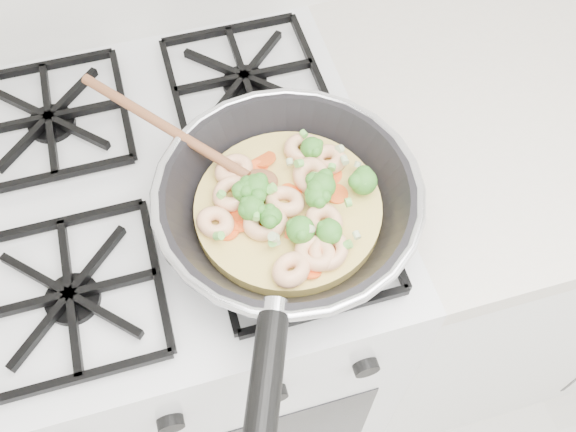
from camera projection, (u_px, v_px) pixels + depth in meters
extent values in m
cube|color=silver|center=(204.00, 308.00, 1.29)|extent=(0.60, 0.60, 0.90)
cube|color=black|center=(167.00, 177.00, 0.90)|extent=(0.56, 0.56, 0.02)
cube|color=white|center=(555.00, 220.00, 1.43)|extent=(1.00, 0.58, 0.86)
torus|color=silver|center=(288.00, 192.00, 0.80)|extent=(0.35, 0.35, 0.01)
cylinder|color=black|center=(263.00, 405.00, 0.66)|extent=(0.11, 0.20, 0.04)
cylinder|color=#D9C05E|center=(288.00, 209.00, 0.83)|extent=(0.24, 0.24, 0.02)
ellipsoid|color=brown|center=(255.00, 184.00, 0.83)|extent=(0.07, 0.08, 0.02)
cylinder|color=brown|center=(164.00, 126.00, 0.85)|extent=(0.19, 0.21, 0.05)
torus|color=#F1BF8F|center=(302.00, 148.00, 0.86)|extent=(0.05, 0.06, 0.03)
torus|color=#F1BF8F|center=(324.00, 221.00, 0.80)|extent=(0.07, 0.07, 0.03)
torus|color=#F1BF8F|center=(285.00, 201.00, 0.81)|extent=(0.08, 0.08, 0.03)
torus|color=#F1BF8F|center=(328.00, 159.00, 0.85)|extent=(0.07, 0.07, 0.03)
torus|color=#F1BF8F|center=(215.00, 223.00, 0.80)|extent=(0.07, 0.07, 0.02)
torus|color=#F1BF8F|center=(232.00, 193.00, 0.82)|extent=(0.08, 0.08, 0.02)
torus|color=#F1BF8F|center=(315.00, 253.00, 0.77)|extent=(0.08, 0.08, 0.02)
torus|color=#F1BF8F|center=(291.00, 270.00, 0.76)|extent=(0.08, 0.08, 0.03)
torus|color=#F1BF8F|center=(265.00, 223.00, 0.80)|extent=(0.06, 0.06, 0.02)
torus|color=#F1BF8F|center=(329.00, 250.00, 0.78)|extent=(0.08, 0.08, 0.02)
torus|color=#F1BF8F|center=(312.00, 176.00, 0.83)|extent=(0.07, 0.07, 0.03)
torus|color=#F1BF8F|center=(234.00, 170.00, 0.84)|extent=(0.07, 0.07, 0.02)
ellipsoid|color=#3F862C|center=(312.00, 148.00, 0.85)|extent=(0.04, 0.04, 0.03)
ellipsoid|color=#3F862C|center=(364.00, 181.00, 0.82)|extent=(0.05, 0.05, 0.04)
ellipsoid|color=#3F862C|center=(301.00, 230.00, 0.78)|extent=(0.05, 0.05, 0.04)
ellipsoid|color=#3F862C|center=(317.00, 197.00, 0.80)|extent=(0.04, 0.04, 0.03)
ellipsoid|color=#3F862C|center=(256.00, 188.00, 0.81)|extent=(0.05, 0.05, 0.04)
ellipsoid|color=#3F862C|center=(244.00, 191.00, 0.81)|extent=(0.04, 0.04, 0.03)
ellipsoid|color=#3F862C|center=(322.00, 186.00, 0.81)|extent=(0.05, 0.05, 0.04)
ellipsoid|color=#3F862C|center=(252.00, 208.00, 0.79)|extent=(0.04, 0.04, 0.03)
ellipsoid|color=#3F862C|center=(329.00, 232.00, 0.78)|extent=(0.04, 0.04, 0.03)
ellipsoid|color=#3F862C|center=(271.00, 218.00, 0.79)|extent=(0.04, 0.04, 0.03)
cylinder|color=#FB5F1F|center=(310.00, 271.00, 0.77)|extent=(0.03, 0.03, 0.01)
cylinder|color=#FB5F1F|center=(324.00, 252.00, 0.78)|extent=(0.04, 0.04, 0.01)
cylinder|color=#FB5F1F|center=(330.00, 174.00, 0.85)|extent=(0.04, 0.04, 0.01)
cylinder|color=#FB5F1F|center=(243.00, 177.00, 0.84)|extent=(0.04, 0.04, 0.00)
cylinder|color=#FB5F1F|center=(241.00, 224.00, 0.80)|extent=(0.04, 0.04, 0.01)
cylinder|color=#FB5F1F|center=(228.00, 231.00, 0.80)|extent=(0.04, 0.04, 0.01)
cylinder|color=#FB5F1F|center=(298.00, 236.00, 0.80)|extent=(0.04, 0.04, 0.01)
cylinder|color=#FB5F1F|center=(264.00, 159.00, 0.86)|extent=(0.04, 0.04, 0.01)
cylinder|color=#FB5F1F|center=(258.00, 228.00, 0.80)|extent=(0.03, 0.03, 0.01)
cylinder|color=#FB5F1F|center=(243.00, 214.00, 0.81)|extent=(0.03, 0.03, 0.01)
cylinder|color=#FB5F1F|center=(291.00, 191.00, 0.83)|extent=(0.04, 0.04, 0.01)
cylinder|color=#FB5F1F|center=(336.00, 194.00, 0.83)|extent=(0.04, 0.04, 0.01)
cylinder|color=#FB5F1F|center=(258.00, 171.00, 0.85)|extent=(0.04, 0.04, 0.01)
cylinder|color=#FB5F1F|center=(240.00, 181.00, 0.84)|extent=(0.05, 0.05, 0.01)
cylinder|color=#FB5F1F|center=(240.00, 213.00, 0.81)|extent=(0.04, 0.04, 0.01)
cylinder|color=#6BBE4C|center=(219.00, 236.00, 0.78)|extent=(0.01, 0.01, 0.01)
cylinder|color=#6BBE4C|center=(316.00, 176.00, 0.82)|extent=(0.01, 0.01, 0.01)
cylinder|color=#6BBE4C|center=(271.00, 189.00, 0.81)|extent=(0.01, 0.01, 0.01)
cylinder|color=#6BBE4C|center=(272.00, 242.00, 0.77)|extent=(0.01, 0.01, 0.01)
cylinder|color=#6BBE4C|center=(348.00, 245.00, 0.77)|extent=(0.01, 0.01, 0.01)
cylinder|color=#B2C78C|center=(274.00, 237.00, 0.76)|extent=(0.01, 0.01, 0.01)
cylinder|color=#6BBE4C|center=(365.00, 183.00, 0.80)|extent=(0.01, 0.01, 0.01)
cylinder|color=#B2C78C|center=(290.00, 162.00, 0.84)|extent=(0.01, 0.01, 0.01)
cylinder|color=#6BBE4C|center=(253.00, 208.00, 0.80)|extent=(0.01, 0.01, 0.01)
cylinder|color=#6BBE4C|center=(304.00, 134.00, 0.85)|extent=(0.01, 0.01, 0.01)
cylinder|color=#B2C78C|center=(357.00, 235.00, 0.77)|extent=(0.01, 0.01, 0.01)
cylinder|color=#B2C78C|center=(340.00, 149.00, 0.84)|extent=(0.01, 0.01, 0.01)
cylinder|color=#B2C78C|center=(277.00, 241.00, 0.77)|extent=(0.01, 0.01, 0.01)
cylinder|color=#B2C78C|center=(358.00, 164.00, 0.84)|extent=(0.01, 0.01, 0.01)
cylinder|color=#6BBE4C|center=(256.00, 216.00, 0.78)|extent=(0.01, 0.01, 0.01)
cylinder|color=#6BBE4C|center=(221.00, 194.00, 0.80)|extent=(0.01, 0.01, 0.01)
cylinder|color=#B2C78C|center=(345.00, 160.00, 0.82)|extent=(0.01, 0.01, 0.01)
cylinder|color=#6BBE4C|center=(348.00, 202.00, 0.79)|extent=(0.01, 0.01, 0.01)
cylinder|color=#6BBE4C|center=(299.00, 163.00, 0.82)|extent=(0.01, 0.01, 0.01)
cylinder|color=#6BBE4C|center=(332.00, 167.00, 0.82)|extent=(0.01, 0.01, 0.01)
cylinder|color=#B2C78C|center=(311.00, 229.00, 0.77)|extent=(0.01, 0.01, 0.01)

